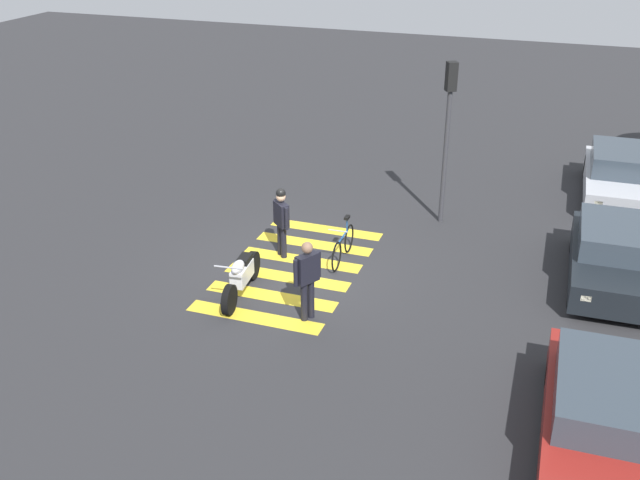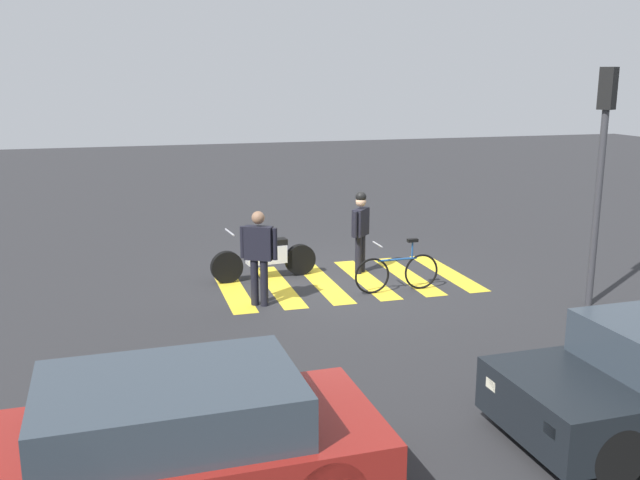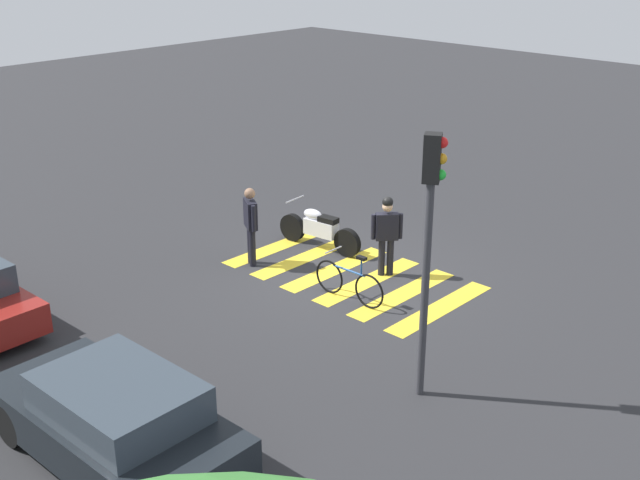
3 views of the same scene
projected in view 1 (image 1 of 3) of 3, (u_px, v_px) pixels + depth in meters
The scene contains 10 objects.
ground_plane at pixel (294, 268), 16.93m from camera, with size 60.00×60.00×0.00m, color #2B2B2D.
police_motorcycle at pixel (241, 276), 15.64m from camera, with size 2.19×0.62×1.04m.
leaning_bicycle at pixel (343, 246), 17.12m from camera, with size 1.70×0.46×1.00m.
officer_on_foot at pixel (307, 276), 14.55m from camera, with size 0.61×0.42×1.71m.
officer_by_motorcycle at pixel (281, 218), 17.08m from camera, with size 0.47×0.50×1.72m.
crosswalk_stripes at pixel (294, 268), 16.92m from camera, with size 4.95×2.90×0.01m.
car_silver_sedan at pixel (621, 175), 20.53m from camera, with size 4.20×1.95×1.36m.
car_black_suv at pixel (614, 256), 16.10m from camera, with size 4.00×1.83×1.31m.
car_maroon_wagon at pixel (608, 419), 11.20m from camera, with size 4.51×1.95×1.27m.
traffic_light_pole at pixel (448, 117), 18.11m from camera, with size 0.36×0.33×4.15m.
Camera 1 is at (13.93, 5.51, 7.93)m, focal length 41.44 mm.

